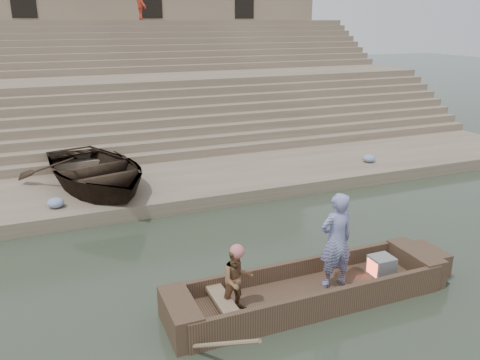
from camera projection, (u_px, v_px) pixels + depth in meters
ground at (190, 360)px, 7.72m from camera, size 120.00×120.00×0.00m
lower_landing at (114, 192)px, 14.68m from camera, size 32.00×4.00×0.40m
mid_landing at (86, 112)px, 20.90m from camera, size 32.00×3.00×2.80m
upper_landing at (71, 70)px, 26.68m from camera, size 32.00×3.00×5.20m
ghat_steps at (81, 98)px, 22.26m from camera, size 32.00×11.00×5.20m
building_wall at (61, 13)px, 29.25m from camera, size 32.00×5.07×11.20m
main_rowboat at (309, 296)px, 9.31m from camera, size 5.00×1.30×0.22m
rowboat_trim at (319, 285)px, 9.32m from camera, size 6.04×2.63×1.89m
standing_man at (336, 240)px, 9.21m from camera, size 0.70×0.46×1.91m
rowing_man at (237, 280)px, 8.49m from camera, size 0.60×0.47×1.22m
television at (381, 266)px, 9.82m from camera, size 0.46×0.42×0.40m
beached_rowboat at (95, 171)px, 14.33m from camera, size 4.80×5.87×1.07m
pedestrian at (141, 3)px, 26.21m from camera, size 0.78×1.21×1.78m
cloth_bundles at (190, 181)px, 14.67m from camera, size 10.89×1.24×0.26m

